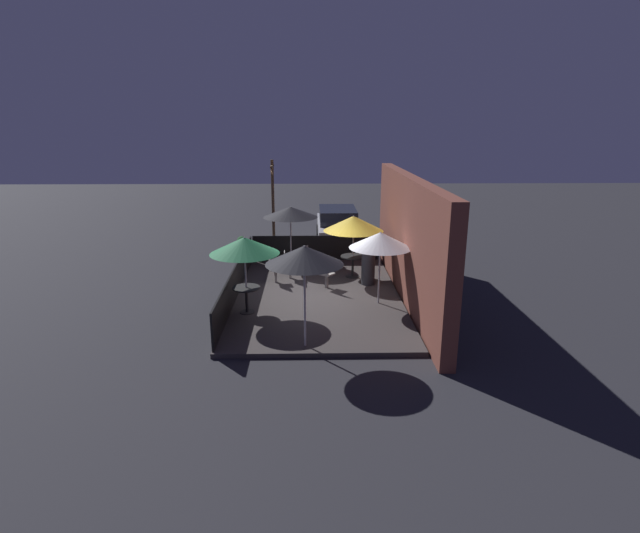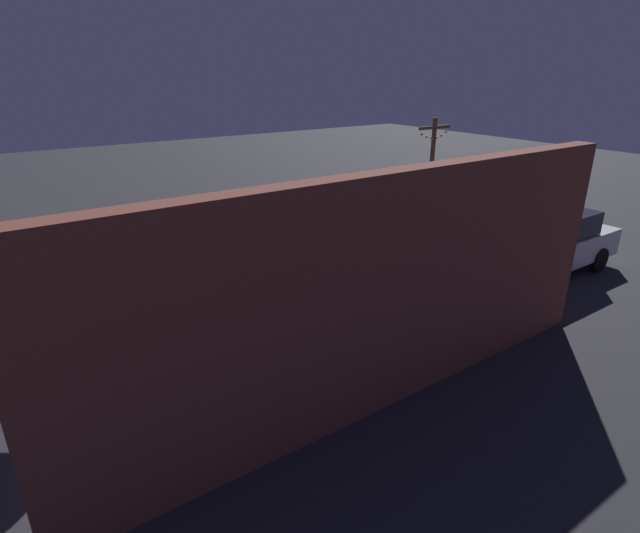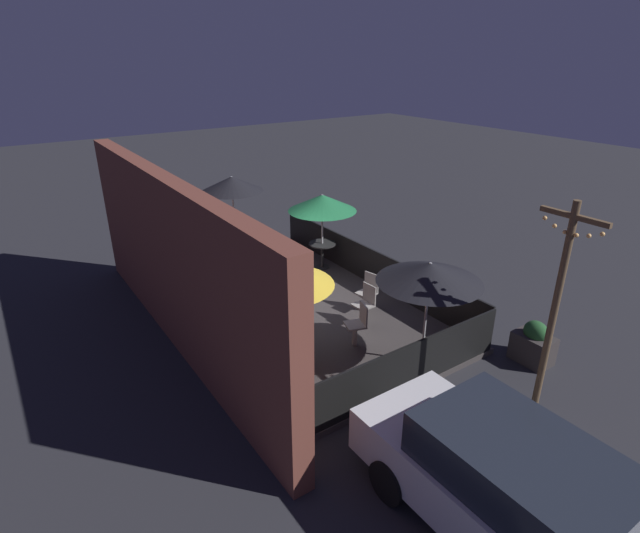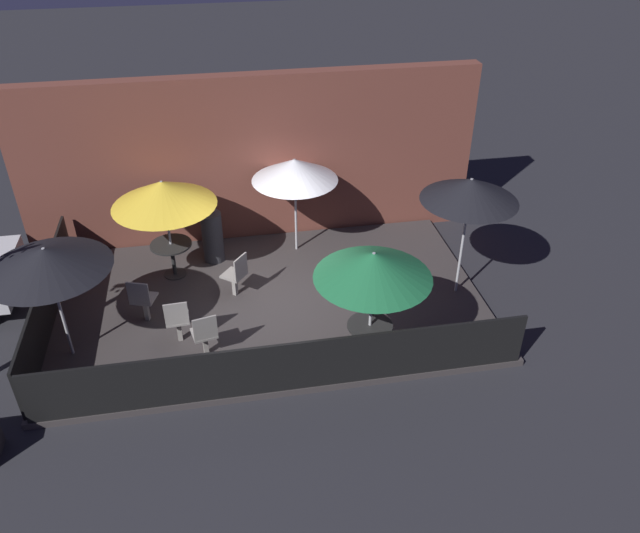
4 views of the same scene
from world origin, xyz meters
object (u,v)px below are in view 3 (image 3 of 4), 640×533
Objects in this scene: parked_car_0 at (517,495)px; patio_umbrella_2 at (430,273)px; patio_chair_1 at (293,299)px; patio_chair_0 at (365,303)px; patio_umbrella_1 at (282,273)px; dining_table_1 at (284,331)px; patio_umbrella_3 at (202,238)px; dining_table_0 at (322,249)px; light_post at (556,300)px; patron_0 at (246,320)px; patio_chair_3 at (358,323)px; patio_umbrella_0 at (322,203)px; patio_chair_2 at (368,291)px; patio_umbrella_4 at (232,184)px; planter_box at (533,344)px.

patio_umbrella_2 is at bearing -29.02° from parked_car_0.
patio_chair_1 is (2.94, 1.19, -1.44)m from patio_umbrella_2.
patio_umbrella_1 is at bearing -0.00° from patio_chair_0.
patio_umbrella_3 is at bearing 11.73° from dining_table_1.
dining_table_0 is 7.18m from light_post.
patron_0 is at bearing -18.23° from patio_chair_0.
dining_table_1 is at bearing 0.00° from patio_chair_3.
patio_umbrella_0 is 2.34× the size of patio_chair_2.
patio_umbrella_4 is 3.18m from dining_table_0.
patio_umbrella_2 is 3.87m from patron_0.
patron_0 is (-2.46, 3.63, 0.01)m from dining_table_0.
planter_box is (-3.43, -1.48, -0.21)m from patio_chair_2.
patio_chair_3 is 3.86m from light_post.
light_post reaches higher than patio_umbrella_3.
patio_umbrella_0 is at bearing -19.29° from parked_car_0.
dining_table_1 is 2.19m from patio_chair_0.
patio_chair_2 is (-2.71, 0.55, -1.41)m from patio_umbrella_0.
patio_umbrella_4 is 2.94× the size of dining_table_1.
patio_umbrella_3 is 2.20m from patron_0.
patron_0 is 0.35× the size of light_post.
patio_umbrella_2 is 3.07m from dining_table_1.
patio_chair_1 is (1.10, 1.22, -0.00)m from patio_chair_0.
light_post is at bearing -171.60° from patio_umbrella_4.
patio_umbrella_1 is 4.76m from light_post.
patio_chair_0 is at bearing -0.98° from patio_umbrella_2.
patron_0 is (-4.64, 2.00, -1.63)m from patio_umbrella_4.
patio_chair_3 is at bearing 23.99° from light_post.
dining_table_1 is (0.00, -0.00, -1.27)m from patio_umbrella_1.
patio_umbrella_3 is at bearing 100.33° from dining_table_0.
light_post is (-3.75, -2.93, 0.15)m from patio_umbrella_1.
patio_umbrella_2 reaches higher than patio_umbrella_1.
patio_chair_2 is at bearing -118.57° from patio_chair_3.
patio_umbrella_3 is 2.78× the size of dining_table_0.
patio_umbrella_2 reaches higher than dining_table_0.
parked_car_0 is (-8.45, 2.96, 0.15)m from dining_table_0.
patron_0 reaches higher than dining_table_0.
patio_umbrella_4 is at bearing 17.11° from planter_box.
patron_0 is at bearing -176.45° from patio_umbrella_3.
light_post is at bearing 97.66° from patio_chair_0.
patio_chair_1 is at bearing 21.59° from light_post.
patio_umbrella_2 is at bearing -128.50° from dining_table_1.
patio_umbrella_2 is at bearing -175.34° from patio_umbrella_4.
planter_box is (-2.35, -2.65, -0.23)m from patio_chair_3.
planter_box is (-6.13, -0.93, -1.63)m from patio_umbrella_0.
dining_table_0 is 0.81× the size of patio_chair_3.
patio_umbrella_2 reaches higher than planter_box.
light_post reaches higher than dining_table_1.
patio_umbrella_4 is 8.92m from planter_box.
patio_umbrella_4 is 0.64× the size of light_post.
patio_umbrella_3 is at bearing 31.99° from patio_umbrella_2.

